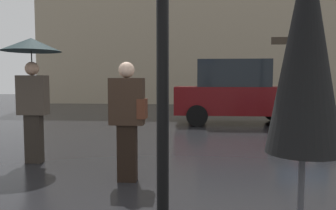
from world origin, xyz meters
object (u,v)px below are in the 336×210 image
at_px(parked_scooter, 301,122).
at_px(parked_car_left, 236,92).
at_px(pedestrian_with_bag, 128,114).
at_px(street_signpost, 292,66).
at_px(folded_patio_umbrella_near, 305,60).
at_px(pedestrian_with_umbrella, 32,67).

xyz_separation_m(parked_scooter, parked_car_left, (-0.93, 3.88, 0.50)).
bearing_deg(parked_car_left, pedestrian_with_bag, -97.21).
xyz_separation_m(pedestrian_with_bag, street_signpost, (3.34, 3.83, 0.84)).
bearing_deg(folded_patio_umbrella_near, parked_car_left, 85.53).
height_order(folded_patio_umbrella_near, parked_scooter, folded_patio_umbrella_near).
bearing_deg(pedestrian_with_bag, parked_scooter, 37.12).
xyz_separation_m(folded_patio_umbrella_near, pedestrian_with_bag, (-1.57, 2.66, -0.60)).
bearing_deg(parked_car_left, street_signpost, -56.46).
bearing_deg(pedestrian_with_umbrella, parked_car_left, 97.40).
height_order(folded_patio_umbrella_near, parked_car_left, folded_patio_umbrella_near).
xyz_separation_m(folded_patio_umbrella_near, street_signpost, (1.76, 6.49, 0.24)).
height_order(folded_patio_umbrella_near, pedestrian_with_bag, folded_patio_umbrella_near).
relative_size(pedestrian_with_umbrella, parked_scooter, 1.49).
xyz_separation_m(pedestrian_with_bag, parked_scooter, (3.22, 2.63, -0.41)).
distance_m(parked_car_left, street_signpost, 2.97).
xyz_separation_m(pedestrian_with_umbrella, parked_car_left, (4.17, 5.60, -0.62)).
bearing_deg(pedestrian_with_umbrella, parked_scooter, 62.68).
distance_m(pedestrian_with_umbrella, parked_scooter, 5.49).
distance_m(folded_patio_umbrella_near, pedestrian_with_bag, 3.15).
relative_size(parked_scooter, street_signpost, 0.49).
distance_m(parked_scooter, street_signpost, 1.74).
bearing_deg(street_signpost, pedestrian_with_bag, -131.06).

